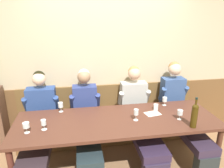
# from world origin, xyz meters

# --- Properties ---
(room_wall_back) EXTENTS (6.80, 0.08, 2.80)m
(room_wall_back) POSITION_xyz_m (0.00, 1.09, 1.40)
(room_wall_back) COLOR #C7B594
(room_wall_back) RESTS_ON ground
(wood_wainscot_panel) EXTENTS (6.80, 0.03, 0.93)m
(wood_wainscot_panel) POSITION_xyz_m (0.00, 1.04, 0.46)
(wood_wainscot_panel) COLOR brown
(wood_wainscot_panel) RESTS_ON ground
(wall_bench) EXTENTS (2.98, 0.42, 0.94)m
(wall_bench) POSITION_xyz_m (0.00, 0.83, 0.28)
(wall_bench) COLOR brown
(wall_bench) RESTS_ON ground
(dining_table) EXTENTS (2.68, 0.89, 0.75)m
(dining_table) POSITION_xyz_m (0.00, 0.12, 0.69)
(dining_table) COLOR #532E22
(dining_table) RESTS_ON ground
(person_left_seat) EXTENTS (0.53, 1.31, 1.28)m
(person_left_seat) POSITION_xyz_m (-1.06, 0.43, 0.61)
(person_left_seat) COLOR #29343F
(person_left_seat) RESTS_ON ground
(person_center_right_seat) EXTENTS (0.48, 1.31, 1.28)m
(person_center_right_seat) POSITION_xyz_m (-0.40, 0.44, 0.62)
(person_center_right_seat) COLOR #273435
(person_center_right_seat) RESTS_ON ground
(person_center_left_seat) EXTENTS (0.52, 1.31, 1.29)m
(person_center_left_seat) POSITION_xyz_m (0.40, 0.44, 0.62)
(person_center_left_seat) COLOR #312840
(person_center_left_seat) RESTS_ON ground
(person_right_seat) EXTENTS (0.47, 1.31, 1.34)m
(person_right_seat) POSITION_xyz_m (1.08, 0.47, 0.65)
(person_right_seat) COLOR #272E30
(person_right_seat) RESTS_ON ground
(wine_bottle_clear_water) EXTENTS (0.08, 0.08, 0.39)m
(wine_bottle_clear_water) POSITION_xyz_m (0.89, -0.22, 0.92)
(wine_bottle_clear_water) COLOR #3E2E0C
(wine_bottle_clear_water) RESTS_ON dining_table
(wine_glass_by_bottle) EXTENTS (0.07, 0.07, 0.14)m
(wine_glass_by_bottle) POSITION_xyz_m (-0.75, 0.48, 0.86)
(wine_glass_by_bottle) COLOR silver
(wine_glass_by_bottle) RESTS_ON dining_table
(wine_glass_mid_left) EXTENTS (0.07, 0.07, 0.13)m
(wine_glass_mid_left) POSITION_xyz_m (0.79, 0.45, 0.84)
(wine_glass_mid_left) COLOR silver
(wine_glass_mid_left) RESTS_ON dining_table
(wine_glass_near_bucket) EXTENTS (0.07, 0.07, 0.13)m
(wine_glass_near_bucket) POSITION_xyz_m (0.81, -0.01, 0.85)
(wine_glass_near_bucket) COLOR silver
(wine_glass_near_bucket) RESTS_ON dining_table
(wine_glass_right_end) EXTENTS (0.07, 0.07, 0.13)m
(wine_glass_right_end) POSITION_xyz_m (-0.92, 0.02, 0.85)
(wine_glass_right_end) COLOR silver
(wine_glass_right_end) RESTS_ON dining_table
(wine_glass_left_end) EXTENTS (0.08, 0.08, 0.13)m
(wine_glass_left_end) POSITION_xyz_m (-1.11, -0.02, 0.85)
(wine_glass_left_end) COLOR silver
(wine_glass_left_end) RESTS_ON dining_table
(wine_glass_center_rear) EXTENTS (0.06, 0.06, 0.16)m
(wine_glass_center_rear) POSITION_xyz_m (0.24, 0.06, 0.86)
(wine_glass_center_rear) COLOR silver
(wine_glass_center_rear) RESTS_ON dining_table
(water_tumbler_left) EXTENTS (0.07, 0.07, 0.09)m
(water_tumbler_left) POSITION_xyz_m (0.61, 0.32, 0.80)
(water_tumbler_left) COLOR silver
(water_tumbler_left) RESTS_ON dining_table
(tasting_sheet_left_guest) EXTENTS (0.23, 0.19, 0.00)m
(tasting_sheet_left_guest) POSITION_xyz_m (0.52, 0.21, 0.76)
(tasting_sheet_left_guest) COLOR white
(tasting_sheet_left_guest) RESTS_ON dining_table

